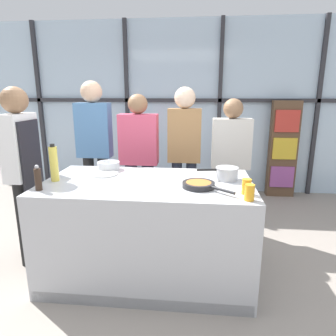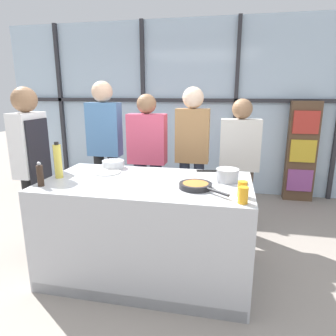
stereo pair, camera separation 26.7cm
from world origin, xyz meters
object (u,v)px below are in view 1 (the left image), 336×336
spectator_center_left (139,155)px  juice_glass_far (247,187)px  saucepan (227,173)px  spectator_center_right (184,149)px  white_plate (104,174)px  juice_glass_near (250,192)px  mixing_bowl (109,165)px  spectator_far_right (231,159)px  spectator_far_left (95,145)px  oil_bottle (54,164)px  frying_pan (199,185)px  chef (23,165)px  pepper_grinder (38,179)px

spectator_center_left → juice_glass_far: size_ratio=13.82×
saucepan → spectator_center_right: bearing=115.5°
white_plate → juice_glass_near: (1.26, -0.57, 0.05)m
mixing_bowl → spectator_far_right: bearing=26.5°
spectator_center_right → juice_glass_far: spectator_center_right is taller
spectator_center_left → saucepan: (0.97, -0.88, 0.04)m
spectator_far_left → spectator_center_right: bearing=-180.0°
juice_glass_near → juice_glass_far: size_ratio=1.00×
spectator_far_right → white_plate: spectator_far_right is taller
oil_bottle → white_plate: bearing=33.1°
spectator_center_left → mixing_bowl: 0.66m
spectator_far_right → mixing_bowl: spectator_far_right is taller
frying_pan → juice_glass_near: juice_glass_near is taller
spectator_far_left → saucepan: 1.75m
spectator_center_left → white_plate: spectator_center_left is taller
spectator_far_left → mixing_bowl: size_ratio=8.04×
spectator_far_right → spectator_center_right: bearing=-0.0°
juice_glass_near → spectator_center_right: bearing=111.0°
spectator_center_right → chef: bearing=30.4°
frying_pan → juice_glass_far: (0.36, -0.12, 0.04)m
chef → frying_pan: chef is taller
spectator_far_left → spectator_center_left: size_ratio=1.09×
spectator_far_left → juice_glass_far: 2.06m
chef → spectator_center_right: bearing=120.4°
spectator_far_left → juice_glass_far: (1.63, -1.26, -0.08)m
saucepan → oil_bottle: bearing=-172.8°
spectator_center_right → juice_glass_near: size_ratio=14.47×
spectator_center_right → juice_glass_near: spectator_center_right is taller
saucepan → white_plate: (-1.14, 0.05, -0.05)m
frying_pan → mixing_bowl: mixing_bowl is taller
spectator_far_left → juice_glass_near: bearing=139.3°
spectator_far_left → pepper_grinder: size_ratio=8.68×
juice_glass_near → chef: bearing=165.6°
mixing_bowl → chef: bearing=-162.5°
mixing_bowl → spectator_far_left: bearing=119.5°
juice_glass_far → chef: bearing=169.3°
spectator_far_left → saucepan: size_ratio=4.90×
spectator_far_left → mixing_bowl: (0.36, -0.64, -0.10)m
mixing_bowl → pepper_grinder: bearing=-117.5°
saucepan → oil_bottle: 1.52m
spectator_far_left → spectator_far_right: (1.64, 0.00, -0.15)m
chef → juice_glass_far: chef is taller
spectator_center_right → pepper_grinder: spectator_center_right is taller
spectator_center_right → juice_glass_near: (0.54, -1.40, -0.04)m
juice_glass_far → spectator_center_right: bearing=113.1°
spectator_far_left → white_plate: (0.37, -0.83, -0.13)m
chef → juice_glass_near: size_ratio=14.40×
spectator_far_right → white_plate: 1.51m
spectator_far_left → white_plate: bearing=114.2°
spectator_center_left → pepper_grinder: size_ratio=7.97×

